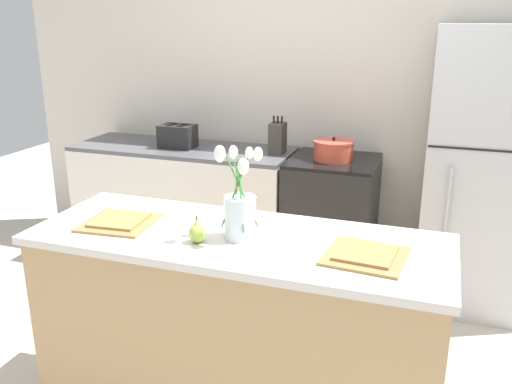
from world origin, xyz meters
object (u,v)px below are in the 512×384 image
object	(u,v)px
refrigerator	(481,173)
cooking_pot	(333,150)
flower_vase	(240,209)
plate_setting_left	(120,222)
stove_range	(331,221)
knife_block	(278,138)
pear_figurine	(197,232)
plate_setting_right	(366,255)
toaster	(178,136)

from	to	relation	value
refrigerator	cooking_pot	world-z (taller)	refrigerator
flower_vase	plate_setting_left	bearing A→B (deg)	-178.07
stove_range	knife_block	world-z (taller)	knife_block
pear_figurine	plate_setting_right	size ratio (longest dim) A/B	0.36
cooking_pot	knife_block	bearing A→B (deg)	173.21
plate_setting_left	cooking_pot	distance (m)	1.75
pear_figurine	cooking_pot	world-z (taller)	cooking_pot
flower_vase	plate_setting_right	xyz separation A→B (m)	(0.53, -0.02, -0.12)
stove_range	refrigerator	world-z (taller)	refrigerator
plate_setting_left	cooking_pot	xyz separation A→B (m)	(0.65, 1.63, 0.02)
refrigerator	flower_vase	size ratio (longest dim) A/B	4.46
refrigerator	plate_setting_left	world-z (taller)	refrigerator
stove_range	cooking_pot	bearing A→B (deg)	-103.54
flower_vase	cooking_pot	distance (m)	1.61
plate_setting_left	knife_block	xyz separation A→B (m)	(0.23, 1.68, 0.06)
refrigerator	knife_block	distance (m)	1.37
stove_range	refrigerator	xyz separation A→B (m)	(0.95, 0.00, 0.45)
plate_setting_right	flower_vase	bearing A→B (deg)	177.90
toaster	knife_block	xyz separation A→B (m)	(0.76, 0.06, 0.03)
plate_setting_right	knife_block	world-z (taller)	knife_block
flower_vase	plate_setting_right	size ratio (longest dim) A/B	1.24
refrigerator	knife_block	world-z (taller)	refrigerator
refrigerator	plate_setting_right	distance (m)	1.72
refrigerator	plate_setting_left	bearing A→B (deg)	-134.29
flower_vase	knife_block	size ratio (longest dim) A/B	1.50
stove_range	flower_vase	world-z (taller)	flower_vase
toaster	knife_block	bearing A→B (deg)	4.78
flower_vase	toaster	world-z (taller)	flower_vase
refrigerator	knife_block	size ratio (longest dim) A/B	6.71
knife_block	refrigerator	bearing A→B (deg)	-1.50
flower_vase	cooking_pot	bearing A→B (deg)	87.38
plate_setting_right	knife_block	bearing A→B (deg)	117.41
refrigerator	plate_setting_right	bearing A→B (deg)	-106.86
refrigerator	pear_figurine	size ratio (longest dim) A/B	15.57
cooking_pot	knife_block	world-z (taller)	knife_block
plate_setting_left	knife_block	size ratio (longest dim) A/B	1.21
refrigerator	pear_figurine	xyz separation A→B (m)	(-1.18, -1.72, 0.09)
stove_range	pear_figurine	world-z (taller)	pear_figurine
plate_setting_left	stove_range	bearing A→B (deg)	68.33
stove_range	plate_setting_right	size ratio (longest dim) A/B	2.79
refrigerator	flower_vase	distance (m)	1.93
flower_vase	toaster	distance (m)	1.94
plate_setting_right	toaster	distance (m)	2.30
toaster	plate_setting_left	bearing A→B (deg)	-71.86
flower_vase	refrigerator	bearing A→B (deg)	57.69
stove_range	plate_setting_left	world-z (taller)	plate_setting_left
stove_range	plate_setting_right	world-z (taller)	plate_setting_right
cooking_pot	toaster	bearing A→B (deg)	-179.30
refrigerator	toaster	size ratio (longest dim) A/B	6.47
refrigerator	pear_figurine	bearing A→B (deg)	-124.33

